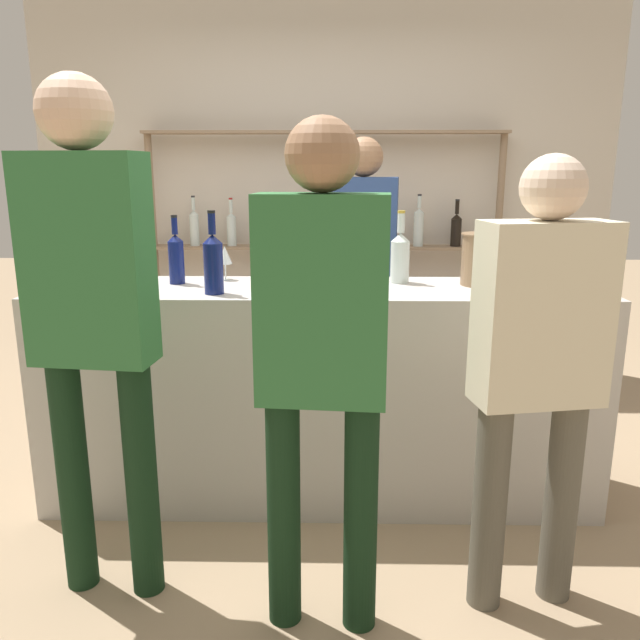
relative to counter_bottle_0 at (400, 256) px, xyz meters
The scene contains 14 objects.
ground_plane 1.20m from the counter_bottle_0, 160.78° to the right, with size 16.00×16.00×0.00m, color #9E8466.
bar_counter 0.74m from the counter_bottle_0, 160.78° to the right, with size 2.52×0.58×1.01m, color #B7B2AD.
back_wall 1.82m from the counter_bottle_0, 101.90° to the left, with size 4.12×0.12×2.80m, color beige.
back_shelf 1.62m from the counter_bottle_0, 102.83° to the left, with size 2.51×0.18×1.79m.
counter_bottle_0 is the anchor object (origin of this frame).
counter_bottle_1 1.04m from the counter_bottle_0, behind, with size 0.07×0.07×0.32m.
counter_bottle_2 1.24m from the counter_bottle_0, 168.91° to the right, with size 0.09×0.09×0.32m.
counter_bottle_3 0.87m from the counter_bottle_0, 160.99° to the right, with size 0.08×0.08×0.35m.
wine_glass 0.83m from the counter_bottle_0, behind, with size 0.07×0.07×0.16m.
ice_bucket 0.38m from the counter_bottle_0, ahead, with size 0.22×0.22×0.24m.
customer_center 1.09m from the counter_bottle_0, 108.64° to the right, with size 0.42×0.22×1.69m.
customer_right 0.99m from the counter_bottle_0, 67.42° to the right, with size 0.45×0.26×1.58m.
customer_left 1.42m from the counter_bottle_0, 142.80° to the right, with size 0.42×0.24×1.83m.
server_behind_counter 0.80m from the counter_bottle_0, 100.08° to the left, with size 0.42×0.23×1.71m.
Camera 1 is at (0.05, -2.77, 1.54)m, focal length 35.00 mm.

